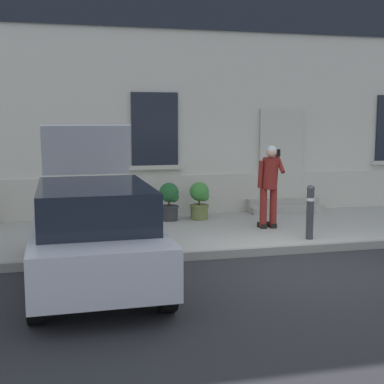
% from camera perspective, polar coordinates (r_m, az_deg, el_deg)
% --- Properties ---
extents(ground_plane, '(80.00, 80.00, 0.00)m').
position_cam_1_polar(ground_plane, '(8.89, 11.35, -8.12)').
color(ground_plane, '#232326').
extents(sidewalk, '(24.00, 3.60, 0.15)m').
position_cam_1_polar(sidewalk, '(11.39, 5.40, -4.09)').
color(sidewalk, '#99968E').
rests_on(sidewalk, ground).
extents(curb_edge, '(24.00, 0.12, 0.15)m').
position_cam_1_polar(curb_edge, '(9.70, 9.00, -6.26)').
color(curb_edge, gray).
rests_on(curb_edge, ground).
extents(building_facade, '(24.00, 1.52, 7.50)m').
position_cam_1_polar(building_facade, '(13.59, 2.09, 13.33)').
color(building_facade, beige).
rests_on(building_facade, ground).
extents(entrance_stoop, '(1.84, 0.64, 0.32)m').
position_cam_1_polar(entrance_stoop, '(13.35, 9.89, -1.51)').
color(entrance_stoop, '#9E998E').
rests_on(entrance_stoop, sidewalk).
extents(hatchback_car_silver, '(1.83, 4.09, 2.34)m').
position_cam_1_polar(hatchback_car_silver, '(7.90, -10.53, -4.14)').
color(hatchback_car_silver, '#B7B7BF').
rests_on(hatchback_car_silver, ground).
extents(bollard_near_person, '(0.15, 0.15, 1.04)m').
position_cam_1_polar(bollard_near_person, '(10.29, 12.63, -1.92)').
color(bollard_near_person, '#333338').
rests_on(bollard_near_person, sidewalk).
extents(person_on_phone, '(0.51, 0.49, 1.75)m').
position_cam_1_polar(person_on_phone, '(11.09, 8.36, 1.16)').
color(person_on_phone, maroon).
rests_on(person_on_phone, sidewalk).
extents(planter_cream, '(0.44, 0.44, 0.86)m').
position_cam_1_polar(planter_cream, '(12.08, -12.70, -1.01)').
color(planter_cream, beige).
rests_on(planter_cream, sidewalk).
extents(planter_charcoal, '(0.44, 0.44, 0.86)m').
position_cam_1_polar(planter_charcoal, '(11.95, -2.45, -0.92)').
color(planter_charcoal, '#2D2D30').
rests_on(planter_charcoal, sidewalk).
extents(planter_olive, '(0.44, 0.44, 0.86)m').
position_cam_1_polar(planter_olive, '(12.07, 0.83, -0.82)').
color(planter_olive, '#606B38').
rests_on(planter_olive, sidewalk).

